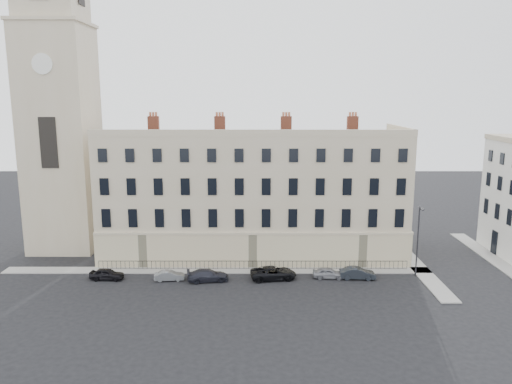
{
  "coord_description": "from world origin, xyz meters",
  "views": [
    {
      "loc": [
        -5.6,
        -48.49,
        19.53
      ],
      "look_at": [
        -5.63,
        10.0,
        8.1
      ],
      "focal_mm": 35.0,
      "sensor_mm": 36.0,
      "label": 1
    }
  ],
  "objects_px": {
    "car_a": "(107,274)",
    "car_e": "(328,273)",
    "car_b": "(169,276)",
    "car_d": "(273,273)",
    "car_c": "(208,275)",
    "streetlamp": "(418,238)",
    "car_f": "(357,273)"
  },
  "relations": [
    {
      "from": "car_e",
      "to": "car_b",
      "type": "bearing_deg",
      "value": 97.01
    },
    {
      "from": "car_c",
      "to": "streetlamp",
      "type": "relative_size",
      "value": 0.55
    },
    {
      "from": "car_a",
      "to": "car_e",
      "type": "bearing_deg",
      "value": -85.64
    },
    {
      "from": "car_f",
      "to": "streetlamp",
      "type": "distance_m",
      "value": 7.57
    },
    {
      "from": "car_a",
      "to": "car_e",
      "type": "relative_size",
      "value": 1.06
    },
    {
      "from": "car_c",
      "to": "car_e",
      "type": "bearing_deg",
      "value": -95.78
    },
    {
      "from": "car_d",
      "to": "car_c",
      "type": "bearing_deg",
      "value": 86.43
    },
    {
      "from": "streetlamp",
      "to": "car_a",
      "type": "bearing_deg",
      "value": 173.14
    },
    {
      "from": "car_b",
      "to": "car_d",
      "type": "height_order",
      "value": "car_d"
    },
    {
      "from": "streetlamp",
      "to": "car_b",
      "type": "bearing_deg",
      "value": 174.05
    },
    {
      "from": "car_a",
      "to": "streetlamp",
      "type": "xyz_separation_m",
      "value": [
        33.48,
        0.85,
        3.8
      ]
    },
    {
      "from": "car_e",
      "to": "car_f",
      "type": "height_order",
      "value": "car_f"
    },
    {
      "from": "car_e",
      "to": "car_f",
      "type": "relative_size",
      "value": 0.89
    },
    {
      "from": "car_b",
      "to": "car_e",
      "type": "height_order",
      "value": "car_e"
    },
    {
      "from": "car_d",
      "to": "streetlamp",
      "type": "height_order",
      "value": "streetlamp"
    },
    {
      "from": "car_b",
      "to": "streetlamp",
      "type": "xyz_separation_m",
      "value": [
        26.71,
        1.11,
        3.89
      ]
    },
    {
      "from": "car_a",
      "to": "car_b",
      "type": "xyz_separation_m",
      "value": [
        6.77,
        -0.26,
        -0.09
      ]
    },
    {
      "from": "car_d",
      "to": "car_b",
      "type": "bearing_deg",
      "value": 83.65
    },
    {
      "from": "car_f",
      "to": "car_a",
      "type": "bearing_deg",
      "value": 93.24
    },
    {
      "from": "car_d",
      "to": "car_f",
      "type": "xyz_separation_m",
      "value": [
        9.05,
        0.06,
        -0.06
      ]
    },
    {
      "from": "car_a",
      "to": "car_b",
      "type": "height_order",
      "value": "car_a"
    },
    {
      "from": "car_e",
      "to": "streetlamp",
      "type": "xyz_separation_m",
      "value": [
        9.61,
        0.45,
        3.83
      ]
    },
    {
      "from": "car_a",
      "to": "streetlamp",
      "type": "height_order",
      "value": "streetlamp"
    },
    {
      "from": "car_a",
      "to": "car_d",
      "type": "height_order",
      "value": "car_d"
    },
    {
      "from": "car_d",
      "to": "car_f",
      "type": "distance_m",
      "value": 9.05
    },
    {
      "from": "car_b",
      "to": "car_e",
      "type": "distance_m",
      "value": 17.12
    },
    {
      "from": "car_a",
      "to": "car_f",
      "type": "distance_m",
      "value": 26.96
    },
    {
      "from": "car_d",
      "to": "car_e",
      "type": "relative_size",
      "value": 1.44
    },
    {
      "from": "car_b",
      "to": "car_d",
      "type": "xyz_separation_m",
      "value": [
        11.14,
        0.39,
        0.16
      ]
    },
    {
      "from": "car_a",
      "to": "car_f",
      "type": "xyz_separation_m",
      "value": [
        26.96,
        0.2,
        0.01
      ]
    },
    {
      "from": "car_a",
      "to": "car_c",
      "type": "height_order",
      "value": "car_c"
    },
    {
      "from": "car_e",
      "to": "car_a",
      "type": "bearing_deg",
      "value": 95.78
    }
  ]
}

